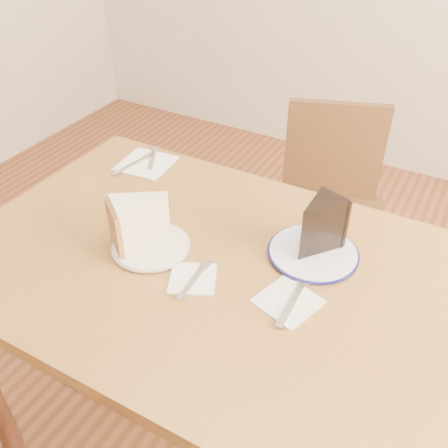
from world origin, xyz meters
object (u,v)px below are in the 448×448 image
Objects in this scene: plate_navy at (313,253)px; chocolate_cake at (316,229)px; chair_far at (327,213)px; plate_cream at (151,246)px; carrot_cake at (143,221)px; table at (209,291)px.

chocolate_cake reaches higher than plate_navy.
chair_far reaches higher than plate_cream.
carrot_cake is 0.41m from chocolate_cake.
table is 5.80× the size of plate_navy.
carrot_cake is at bearing 159.16° from plate_cream.
chair_far reaches higher than plate_navy.
chair_far is at bearing 83.92° from table.
chocolate_cake is at bearing 35.40° from table.
plate_cream is 1.40× the size of carrot_cake.
table is at bearing 43.22° from carrot_cake.
plate_cream is 0.40m from chocolate_cake.
chocolate_cake reaches higher than carrot_cake.
plate_cream is at bearing -169.42° from table.
plate_cream reaches higher than table.
chocolate_cake is at bearing 109.13° from plate_navy.
plate_cream and plate_navy have the same top height.
plate_navy is 0.07m from chocolate_cake.
carrot_cake reaches higher than chair_far.
plate_navy is at bearing 59.86° from carrot_cake.
plate_navy is (0.35, 0.17, 0.00)m from plate_cream.
chair_far is 0.65m from plate_navy.
chair_far is at bearing 102.83° from plate_navy.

